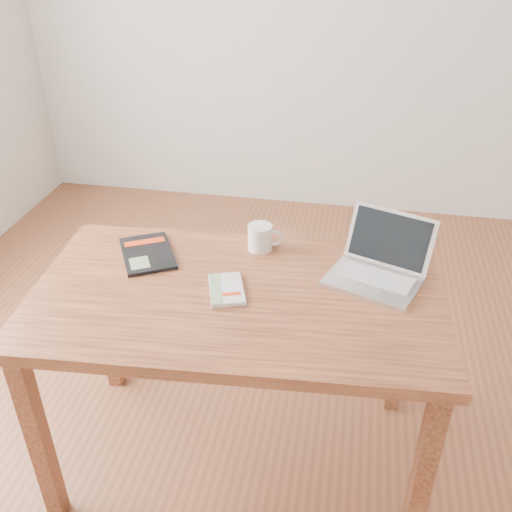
% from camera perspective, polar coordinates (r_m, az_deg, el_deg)
% --- Properties ---
extents(room, '(4.04, 4.04, 2.70)m').
position_cam_1_polar(room, '(1.66, 2.61, 16.93)').
color(room, brown).
rests_on(room, ground).
extents(desk, '(1.33, 0.82, 0.75)m').
position_cam_1_polar(desk, '(1.83, -1.89, -5.87)').
color(desk, brown).
rests_on(desk, ground).
extents(white_guidebook, '(0.15, 0.19, 0.02)m').
position_cam_1_polar(white_guidebook, '(1.78, -2.98, -3.36)').
color(white_guidebook, silver).
rests_on(white_guidebook, desk).
extents(black_guidebook, '(0.26, 0.30, 0.01)m').
position_cam_1_polar(black_guidebook, '(1.99, -10.79, 0.28)').
color(black_guidebook, black).
rests_on(black_guidebook, desk).
extents(laptop, '(0.36, 0.35, 0.19)m').
position_cam_1_polar(laptop, '(1.87, 12.18, -0.93)').
color(laptop, silver).
rests_on(laptop, desk).
extents(coffee_mug, '(0.12, 0.09, 0.09)m').
position_cam_1_polar(coffee_mug, '(1.97, 0.49, 1.91)').
color(coffee_mug, white).
rests_on(coffee_mug, desk).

